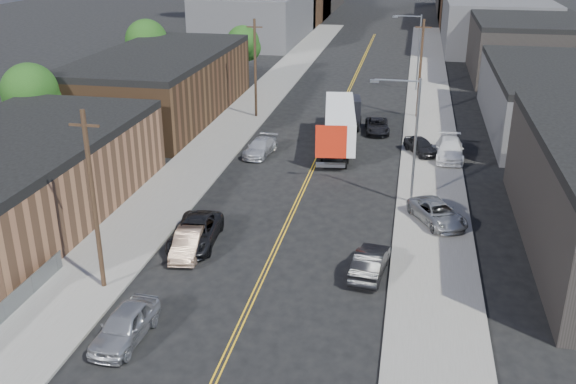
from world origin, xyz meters
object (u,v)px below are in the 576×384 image
at_px(car_left_a, 125,325).
at_px(car_ahead_truck, 377,126).
at_px(car_right_lot_a, 437,213).
at_px(car_left_d, 260,147).
at_px(car_right_lot_b, 450,149).
at_px(car_right_oncoming, 370,262).
at_px(car_left_b, 188,243).
at_px(car_left_c, 195,232).
at_px(car_right_lot_c, 421,146).
at_px(semi_truck, 341,121).

xyz_separation_m(car_left_a, car_ahead_truck, (9.50, 36.22, -0.15)).
distance_m(car_right_lot_a, car_ahead_truck, 20.91).
xyz_separation_m(car_left_d, car_right_lot_b, (16.00, 1.80, 0.26)).
xyz_separation_m(car_left_d, car_right_lot_a, (14.73, -11.60, 0.15)).
relative_size(car_left_a, car_left_d, 0.98).
distance_m(car_right_oncoming, car_ahead_truck, 27.76).
relative_size(car_left_a, car_right_oncoming, 1.02).
xyz_separation_m(car_left_a, car_right_oncoming, (10.90, 8.50, -0.04)).
distance_m(car_right_lot_b, car_ahead_truck, 9.44).
height_order(car_left_b, car_right_lot_a, car_right_lot_a).
bearing_deg(car_right_oncoming, car_left_b, 4.75).
height_order(car_left_c, car_right_lot_a, car_left_c).
bearing_deg(car_right_lot_c, car_left_c, -152.17).
height_order(semi_truck, car_left_b, semi_truck).
bearing_deg(car_right_oncoming, car_ahead_truck, -80.37).
xyz_separation_m(car_right_lot_a, car_right_lot_b, (1.27, 13.40, 0.11)).
height_order(car_left_c, car_left_d, car_left_c).
height_order(car_right_lot_a, car_right_lot_c, car_right_lot_c).
relative_size(car_left_b, car_left_c, 0.77).
height_order(car_left_b, car_right_lot_c, car_right_lot_c).
distance_m(semi_truck, car_right_oncoming, 23.86).
bearing_deg(car_right_lot_c, car_right_oncoming, -125.01).
distance_m(semi_truck, car_right_lot_c, 7.45).
bearing_deg(car_left_c, car_right_oncoming, -13.76).
xyz_separation_m(car_right_lot_a, car_ahead_truck, (-5.23, 20.24, -0.19)).
distance_m(car_left_a, car_right_oncoming, 13.82).
height_order(semi_truck, car_right_lot_a, semi_truck).
xyz_separation_m(car_right_lot_b, car_ahead_truck, (-6.50, 6.84, -0.30)).
relative_size(semi_truck, car_left_b, 3.41).
distance_m(car_left_c, car_right_lot_c, 24.15).
distance_m(car_left_b, car_right_lot_c, 25.27).
bearing_deg(semi_truck, car_left_b, -113.10).
bearing_deg(car_ahead_truck, car_right_lot_c, -62.18).
distance_m(semi_truck, car_right_lot_a, 17.98).
bearing_deg(car_left_b, semi_truck, 66.63).
bearing_deg(car_right_lot_c, car_left_a, -142.14).
height_order(car_right_oncoming, car_right_lot_c, car_right_lot_c).
distance_m(car_left_d, car_right_oncoming, 21.97).
bearing_deg(car_ahead_truck, car_right_oncoming, -93.54).
distance_m(semi_truck, car_left_d, 7.95).
bearing_deg(car_right_lot_b, car_right_oncoming, -102.86).
xyz_separation_m(car_right_lot_b, car_right_lot_c, (-2.38, 0.79, -0.10)).
bearing_deg(car_left_c, car_right_lot_b, 45.35).
bearing_deg(car_left_a, car_right_lot_c, 69.15).
relative_size(car_left_d, car_right_lot_c, 1.16).
bearing_deg(car_left_a, car_right_oncoming, 41.40).
relative_size(semi_truck, car_right_lot_a, 2.99).
bearing_deg(car_left_a, car_left_d, 93.44).
distance_m(semi_truck, car_left_a, 32.60).
bearing_deg(semi_truck, car_right_lot_c, -21.07).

